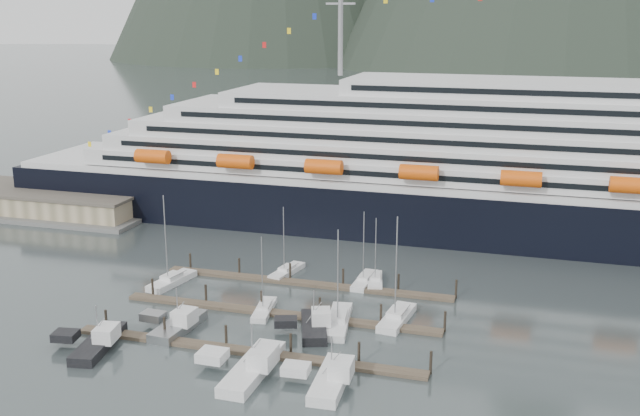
# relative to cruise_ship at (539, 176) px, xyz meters

# --- Properties ---
(ground) EXTENTS (1600.00, 1600.00, 0.00)m
(ground) POSITION_rel_cruise_ship_xyz_m (-30.03, -54.94, -12.04)
(ground) COLOR #404A4B
(ground) RESTS_ON ground
(cruise_ship) EXTENTS (210.00, 30.40, 50.30)m
(cruise_ship) POSITION_rel_cruise_ship_xyz_m (0.00, 0.00, 0.00)
(cruise_ship) COLOR black
(cruise_ship) RESTS_ON ground
(warehouse) EXTENTS (46.00, 20.00, 5.80)m
(warehouse) POSITION_rel_cruise_ship_xyz_m (-102.03, -12.94, -9.79)
(warehouse) COLOR #595956
(warehouse) RESTS_ON ground
(dock_near) EXTENTS (48.18, 2.28, 3.20)m
(dock_near) POSITION_rel_cruise_ship_xyz_m (-34.95, -64.89, -11.73)
(dock_near) COLOR #463A2D
(dock_near) RESTS_ON ground
(dock_mid) EXTENTS (48.18, 2.28, 3.20)m
(dock_mid) POSITION_rel_cruise_ship_xyz_m (-34.95, -51.89, -11.73)
(dock_mid) COLOR #463A2D
(dock_mid) RESTS_ON ground
(dock_far) EXTENTS (48.18, 2.28, 3.20)m
(dock_far) POSITION_rel_cruise_ship_xyz_m (-34.95, -38.89, -11.73)
(dock_far) COLOR #463A2D
(dock_far) RESTS_ON ground
(sailboat_a) EXTENTS (4.61, 10.25, 15.56)m
(sailboat_a) POSITION_rel_cruise_ship_xyz_m (-55.92, -44.84, -11.59)
(sailboat_a) COLOR silver
(sailboat_a) RESTS_ON ground
(sailboat_b) EXTENTS (3.53, 8.83, 12.22)m
(sailboat_b) POSITION_rel_cruise_ship_xyz_m (-37.35, -51.63, -11.64)
(sailboat_b) COLOR silver
(sailboat_b) RESTS_ON ground
(sailboat_d) EXTENTS (4.79, 12.47, 14.91)m
(sailboat_d) POSITION_rel_cruise_ship_xyz_m (-25.68, -52.88, -11.60)
(sailboat_d) COLOR silver
(sailboat_d) RESTS_ON ground
(sailboat_e) EXTENTS (3.91, 9.15, 12.23)m
(sailboat_e) POSITION_rel_cruise_ship_xyz_m (-39.63, -34.95, -11.64)
(sailboat_e) COLOR silver
(sailboat_e) RESTS_ON ground
(sailboat_f) EXTENTS (4.02, 8.36, 11.64)m
(sailboat_f) POSITION_rel_cruise_ship_xyz_m (-24.39, -35.15, -11.64)
(sailboat_f) COLOR silver
(sailboat_f) RESTS_ON ground
(sailboat_g) EXTENTS (2.58, 9.25, 12.62)m
(sailboat_g) POSITION_rel_cruise_ship_xyz_m (-26.07, -35.42, -11.64)
(sailboat_g) COLOR silver
(sailboat_g) RESTS_ON ground
(sailboat_h) EXTENTS (4.01, 10.52, 16.33)m
(sailboat_h) POSITION_rel_cruise_ship_xyz_m (-18.03, -49.26, -11.58)
(sailboat_h) COLOR silver
(sailboat_h) RESTS_ON ground
(trawler_a) EXTENTS (8.93, 12.27, 6.51)m
(trawler_a) POSITION_rel_cruise_ship_xyz_m (-54.08, -69.08, -11.19)
(trawler_a) COLOR black
(trawler_a) RESTS_ON ground
(trawler_b) EXTENTS (8.18, 10.73, 6.82)m
(trawler_b) POSITION_rel_cruise_ship_xyz_m (-46.57, -61.08, -11.16)
(trawler_b) COLOR gray
(trawler_b) RESTS_ON ground
(trawler_c) EXTENTS (9.87, 14.06, 7.17)m
(trawler_c) POSITION_rel_cruise_ship_xyz_m (-32.05, -69.94, -11.13)
(trawler_c) COLOR silver
(trawler_c) RESTS_ON ground
(trawler_d) EXTENTS (8.64, 11.66, 6.82)m
(trawler_d) POSITION_rel_cruise_ship_xyz_m (-21.99, -69.95, -11.16)
(trawler_d) COLOR silver
(trawler_d) RESTS_ON ground
(trawler_e) EXTENTS (8.72, 10.68, 6.57)m
(trawler_e) POSITION_rel_cruise_ship_xyz_m (-28.49, -55.98, -11.18)
(trawler_e) COLOR black
(trawler_e) RESTS_ON ground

